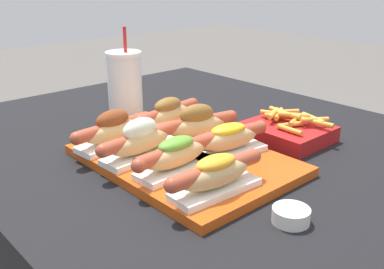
{
  "coord_description": "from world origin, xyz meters",
  "views": [
    {
      "loc": [
        0.57,
        -0.66,
        1.11
      ],
      "look_at": [
        -0.05,
        -0.1,
        0.8
      ],
      "focal_mm": 42.0,
      "sensor_mm": 36.0,
      "label": 1
    }
  ],
  "objects_px": {
    "hot_dog_3": "(216,174)",
    "hot_dog_4": "(168,115)",
    "hot_dog_1": "(140,141)",
    "hot_dog_6": "(226,139)",
    "serving_tray": "(185,160)",
    "drink_cup": "(125,88)",
    "hot_dog_2": "(176,155)",
    "hot_dog_0": "(113,130)",
    "sauce_bowl": "(291,215)",
    "hot_dog_5": "(197,125)",
    "fries_basket": "(289,131)"
  },
  "relations": [
    {
      "from": "serving_tray",
      "to": "hot_dog_6",
      "type": "xyz_separation_m",
      "value": [
        0.05,
        0.07,
        0.04
      ]
    },
    {
      "from": "fries_basket",
      "to": "hot_dog_0",
      "type": "bearing_deg",
      "value": -119.93
    },
    {
      "from": "hot_dog_1",
      "to": "sauce_bowl",
      "type": "height_order",
      "value": "hot_dog_1"
    },
    {
      "from": "hot_dog_6",
      "to": "drink_cup",
      "type": "xyz_separation_m",
      "value": [
        -0.34,
        -0.01,
        0.04
      ]
    },
    {
      "from": "fries_basket",
      "to": "drink_cup",
      "type": "bearing_deg",
      "value": -149.26
    },
    {
      "from": "serving_tray",
      "to": "hot_dog_3",
      "type": "bearing_deg",
      "value": -22.73
    },
    {
      "from": "hot_dog_1",
      "to": "hot_dog_6",
      "type": "xyz_separation_m",
      "value": [
        0.1,
        0.14,
        -0.0
      ]
    },
    {
      "from": "hot_dog_0",
      "to": "hot_dog_5",
      "type": "height_order",
      "value": "hot_dog_5"
    },
    {
      "from": "hot_dog_5",
      "to": "hot_dog_6",
      "type": "height_order",
      "value": "hot_dog_5"
    },
    {
      "from": "hot_dog_0",
      "to": "hot_dog_5",
      "type": "distance_m",
      "value": 0.18
    },
    {
      "from": "serving_tray",
      "to": "fries_basket",
      "type": "xyz_separation_m",
      "value": [
        0.06,
        0.26,
        0.01
      ]
    },
    {
      "from": "hot_dog_2",
      "to": "hot_dog_1",
      "type": "bearing_deg",
      "value": -173.38
    },
    {
      "from": "serving_tray",
      "to": "drink_cup",
      "type": "xyz_separation_m",
      "value": [
        -0.29,
        0.06,
        0.08
      ]
    },
    {
      "from": "hot_dog_2",
      "to": "drink_cup",
      "type": "xyz_separation_m",
      "value": [
        -0.33,
        0.12,
        0.04
      ]
    },
    {
      "from": "hot_dog_0",
      "to": "hot_dog_2",
      "type": "height_order",
      "value": "hot_dog_0"
    },
    {
      "from": "hot_dog_2",
      "to": "drink_cup",
      "type": "height_order",
      "value": "drink_cup"
    },
    {
      "from": "hot_dog_2",
      "to": "hot_dog_4",
      "type": "bearing_deg",
      "value": 144.63
    },
    {
      "from": "serving_tray",
      "to": "hot_dog_5",
      "type": "xyz_separation_m",
      "value": [
        -0.05,
        0.07,
        0.04
      ]
    },
    {
      "from": "hot_dog_0",
      "to": "hot_dog_5",
      "type": "relative_size",
      "value": 1.02
    },
    {
      "from": "hot_dog_1",
      "to": "fries_basket",
      "type": "relative_size",
      "value": 1.13
    },
    {
      "from": "hot_dog_6",
      "to": "sauce_bowl",
      "type": "bearing_deg",
      "value": -21.65
    },
    {
      "from": "hot_dog_6",
      "to": "drink_cup",
      "type": "bearing_deg",
      "value": -178.5
    },
    {
      "from": "serving_tray",
      "to": "hot_dog_2",
      "type": "bearing_deg",
      "value": -52.68
    },
    {
      "from": "hot_dog_3",
      "to": "hot_dog_4",
      "type": "distance_m",
      "value": 0.33
    },
    {
      "from": "hot_dog_2",
      "to": "fries_basket",
      "type": "bearing_deg",
      "value": 88.02
    },
    {
      "from": "hot_dog_3",
      "to": "drink_cup",
      "type": "xyz_separation_m",
      "value": [
        -0.44,
        0.12,
        0.04
      ]
    },
    {
      "from": "hot_dog_0",
      "to": "drink_cup",
      "type": "height_order",
      "value": "drink_cup"
    },
    {
      "from": "hot_dog_2",
      "to": "sauce_bowl",
      "type": "xyz_separation_m",
      "value": [
        0.23,
        0.04,
        -0.04
      ]
    },
    {
      "from": "hot_dog_0",
      "to": "hot_dog_2",
      "type": "bearing_deg",
      "value": 4.88
    },
    {
      "from": "drink_cup",
      "to": "hot_dog_1",
      "type": "bearing_deg",
      "value": -28.21
    },
    {
      "from": "hot_dog_1",
      "to": "hot_dog_6",
      "type": "distance_m",
      "value": 0.17
    },
    {
      "from": "hot_dog_2",
      "to": "hot_dog_5",
      "type": "xyz_separation_m",
      "value": [
        -0.09,
        0.13,
        0.0
      ]
    },
    {
      "from": "hot_dog_2",
      "to": "sauce_bowl",
      "type": "height_order",
      "value": "hot_dog_2"
    },
    {
      "from": "hot_dog_0",
      "to": "hot_dog_6",
      "type": "xyz_separation_m",
      "value": [
        0.19,
        0.14,
        -0.0
      ]
    },
    {
      "from": "hot_dog_6",
      "to": "sauce_bowl",
      "type": "relative_size",
      "value": 3.42
    },
    {
      "from": "serving_tray",
      "to": "hot_dog_0",
      "type": "bearing_deg",
      "value": -151.85
    },
    {
      "from": "serving_tray",
      "to": "drink_cup",
      "type": "bearing_deg",
      "value": 168.52
    },
    {
      "from": "serving_tray",
      "to": "hot_dog_4",
      "type": "bearing_deg",
      "value": 152.37
    },
    {
      "from": "hot_dog_1",
      "to": "hot_dog_3",
      "type": "height_order",
      "value": "hot_dog_1"
    },
    {
      "from": "hot_dog_0",
      "to": "hot_dog_3",
      "type": "xyz_separation_m",
      "value": [
        0.29,
        0.01,
        -0.0
      ]
    },
    {
      "from": "hot_dog_2",
      "to": "hot_dog_3",
      "type": "relative_size",
      "value": 1.0
    },
    {
      "from": "serving_tray",
      "to": "hot_dog_3",
      "type": "height_order",
      "value": "hot_dog_3"
    },
    {
      "from": "hot_dog_1",
      "to": "sauce_bowl",
      "type": "bearing_deg",
      "value": 8.52
    },
    {
      "from": "hot_dog_6",
      "to": "hot_dog_0",
      "type": "bearing_deg",
      "value": -142.93
    },
    {
      "from": "sauce_bowl",
      "to": "drink_cup",
      "type": "bearing_deg",
      "value": 171.9
    },
    {
      "from": "serving_tray",
      "to": "drink_cup",
      "type": "relative_size",
      "value": 1.76
    },
    {
      "from": "hot_dog_1",
      "to": "hot_dog_4",
      "type": "distance_m",
      "value": 0.17
    },
    {
      "from": "hot_dog_3",
      "to": "hot_dog_4",
      "type": "xyz_separation_m",
      "value": [
        -0.3,
        0.14,
        0.0
      ]
    },
    {
      "from": "hot_dog_5",
      "to": "sauce_bowl",
      "type": "xyz_separation_m",
      "value": [
        0.32,
        -0.1,
        -0.04
      ]
    },
    {
      "from": "hot_dog_0",
      "to": "hot_dog_4",
      "type": "bearing_deg",
      "value": 92.15
    }
  ]
}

